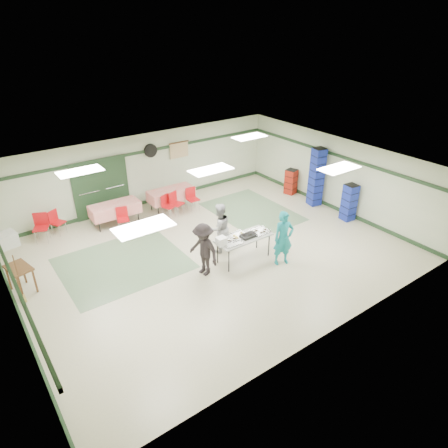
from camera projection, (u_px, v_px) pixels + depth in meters
floor at (212, 252)px, 12.34m from camera, size 11.00×11.00×0.00m
ceiling at (211, 169)px, 11.08m from camera, size 11.00×11.00×0.00m
wall_back at (144, 170)px, 14.94m from camera, size 11.00×0.00×11.00m
wall_front at (330, 288)px, 8.47m from camera, size 11.00×0.00×11.00m
wall_left at (7, 276)px, 8.86m from camera, size 0.00×9.00×9.00m
wall_right at (336, 174)px, 14.55m from camera, size 0.00×9.00×9.00m
trim_back at (143, 152)px, 14.59m from camera, size 11.00×0.06×0.10m
baseboard_back at (148, 201)px, 15.52m from camera, size 11.00×0.06×0.12m
trim_left at (0, 249)px, 8.55m from camera, size 0.06×9.00×0.10m
baseboard_left at (22, 320)px, 9.48m from camera, size 0.06×9.00×0.12m
trim_right at (338, 156)px, 14.21m from camera, size 0.06×9.00×0.10m
baseboard_right at (331, 206)px, 15.14m from camera, size 0.06×9.00×0.12m
green_patch_a at (123, 263)px, 11.76m from camera, size 3.50×3.00×0.01m
green_patch_b at (252, 211)px, 14.86m from camera, size 2.50×3.50×0.01m
double_door_left at (88, 191)px, 13.90m from camera, size 0.90×0.06×2.10m
double_door_right at (114, 185)px, 14.39m from camera, size 0.90×0.06×2.10m
door_frame at (101, 188)px, 14.13m from camera, size 2.00×0.03×2.15m
wall_fan at (151, 151)px, 14.73m from camera, size 0.50×0.10×0.50m
scroll_banner at (179, 150)px, 15.44m from camera, size 0.80×0.02×0.60m
serving_table at (244, 238)px, 11.64m from camera, size 1.72×0.70×0.76m
sheet_tray_right at (260, 232)px, 11.88m from camera, size 0.57×0.43×0.02m
sheet_tray_mid at (237, 236)px, 11.62m from camera, size 0.61×0.47×0.02m
sheet_tray_left at (231, 243)px, 11.28m from camera, size 0.53×0.41×0.02m
baking_pan at (248, 236)px, 11.61m from camera, size 0.47×0.30×0.08m
foam_box_stack at (221, 241)px, 11.17m from camera, size 0.26×0.24×0.24m
volunteer_teal at (283, 238)px, 11.42m from camera, size 0.70×0.57×1.65m
volunteer_grey at (219, 228)px, 12.04m from camera, size 0.78×0.62×1.58m
volunteer_dark at (204, 250)px, 10.96m from camera, size 0.76×1.10×1.56m
dining_table_a at (171, 194)px, 14.88m from camera, size 1.71×0.76×0.77m
dining_table_b at (115, 209)px, 13.74m from camera, size 1.69×0.78×0.77m
chair_a at (175, 201)px, 14.41m from camera, size 0.52×0.52×0.87m
chair_b at (167, 204)px, 14.24m from camera, size 0.52×0.52×0.85m
chair_c at (192, 196)px, 14.78m from camera, size 0.41×0.41×0.86m
chair_d at (122, 216)px, 13.38m from camera, size 0.47×0.47×0.82m
chair_loose_a at (56, 220)px, 13.14m from camera, size 0.53×0.53×0.83m
chair_loose_b at (41, 224)px, 12.72m from camera, size 0.58×0.58×0.94m
crate_stack_blue_a at (316, 177)px, 14.91m from camera, size 0.51×0.51×2.23m
crate_stack_red at (291, 182)px, 16.12m from camera, size 0.48×0.48×1.03m
crate_stack_blue_b at (349, 202)px, 13.97m from camera, size 0.46×0.46×1.33m
printer_table at (19, 271)px, 10.32m from camera, size 0.67×0.87×0.74m
office_printer at (7, 240)px, 11.09m from camera, size 0.61×0.56×0.41m
broom at (18, 276)px, 9.97m from camera, size 0.05×0.22×1.35m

